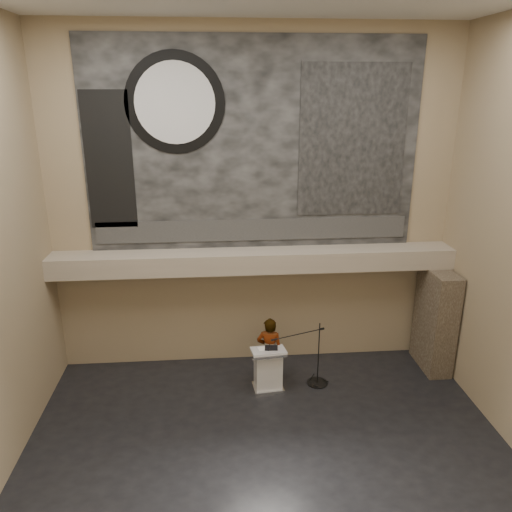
{
  "coord_description": "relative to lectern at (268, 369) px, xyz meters",
  "views": [
    {
      "loc": [
        -0.94,
        -8.09,
        7.04
      ],
      "look_at": [
        0.0,
        3.2,
        3.2
      ],
      "focal_mm": 35.0,
      "sensor_mm": 36.0,
      "label": 1
    }
  ],
  "objects": [
    {
      "name": "soffit",
      "position": [
        -0.23,
        1.18,
        2.4
      ],
      "size": [
        10.0,
        0.8,
        0.5
      ],
      "primitive_type": "cube",
      "color": "gray",
      "rests_on": "wall_back"
    },
    {
      "name": "banner_clock_rim",
      "position": [
        -2.03,
        1.51,
        6.15
      ],
      "size": [
        2.3,
        0.02,
        2.3
      ],
      "primitive_type": "cylinder",
      "rotation": [
        1.57,
        0.0,
        0.0
      ],
      "color": "black",
      "rests_on": "banner"
    },
    {
      "name": "sprinkler_right",
      "position": [
        1.67,
        1.13,
        2.12
      ],
      "size": [
        0.04,
        0.04,
        0.06
      ],
      "primitive_type": "cylinder",
      "color": "#B2893D",
      "rests_on": "soffit"
    },
    {
      "name": "banner_building_print",
      "position": [
        2.17,
        1.51,
        5.25
      ],
      "size": [
        2.6,
        0.02,
        3.6
      ],
      "primitive_type": "cube",
      "color": "black",
      "rests_on": "banner"
    },
    {
      "name": "sprinkler_left",
      "position": [
        -1.83,
        1.13,
        2.12
      ],
      "size": [
        0.04,
        0.04,
        0.06
      ],
      "primitive_type": "cylinder",
      "color": "#B2893D",
      "rests_on": "soffit"
    },
    {
      "name": "stone_pier",
      "position": [
        4.42,
        0.73,
        0.8
      ],
      "size": [
        0.6,
        1.4,
        2.7
      ],
      "primitive_type": "cube",
      "color": "#3D3125",
      "rests_on": "floor"
    },
    {
      "name": "banner_text_strip",
      "position": [
        -0.23,
        1.51,
        3.1
      ],
      "size": [
        7.76,
        0.02,
        0.55
      ],
      "primitive_type": "cube",
      "color": "#2C2C2C",
      "rests_on": "banner"
    },
    {
      "name": "floor",
      "position": [
        -0.23,
        -2.42,
        -0.55
      ],
      "size": [
        10.0,
        10.0,
        0.0
      ],
      "primitive_type": "plane",
      "color": "black",
      "rests_on": "ground"
    },
    {
      "name": "banner_clock_face",
      "position": [
        -2.03,
        1.49,
        6.15
      ],
      "size": [
        1.84,
        0.02,
        1.84
      ],
      "primitive_type": "cylinder",
      "rotation": [
        1.57,
        0.0,
        0.0
      ],
      "color": "silver",
      "rests_on": "banner"
    },
    {
      "name": "papers",
      "position": [
        -0.12,
        -0.02,
        0.55
      ],
      "size": [
        0.27,
        0.34,
        0.0
      ],
      "primitive_type": "cube",
      "rotation": [
        0.0,
        0.0,
        0.19
      ],
      "color": "white",
      "rests_on": "lectern"
    },
    {
      "name": "binder",
      "position": [
        0.07,
        0.02,
        0.56
      ],
      "size": [
        0.34,
        0.28,
        0.04
      ],
      "primitive_type": "cube",
      "rotation": [
        0.0,
        0.0,
        -0.13
      ],
      "color": "black",
      "rests_on": "lectern"
    },
    {
      "name": "lectern",
      "position": [
        0.0,
        0.0,
        0.0
      ],
      "size": [
        0.86,
        0.65,
        1.14
      ],
      "rotation": [
        0.0,
        0.0,
        0.1
      ],
      "color": "silver",
      "rests_on": "floor"
    },
    {
      "name": "wall_back",
      "position": [
        -0.23,
        1.58,
        3.7
      ],
      "size": [
        10.0,
        0.02,
        8.5
      ],
      "primitive_type": "cube",
      "color": "#8F7C5B",
      "rests_on": "floor"
    },
    {
      "name": "banner_brick_print",
      "position": [
        -3.63,
        1.51,
        4.85
      ],
      "size": [
        1.1,
        0.02,
        3.2
      ],
      "primitive_type": "cube",
      "color": "black",
      "rests_on": "banner"
    },
    {
      "name": "banner",
      "position": [
        -0.23,
        1.55,
        5.15
      ],
      "size": [
        8.0,
        0.05,
        5.0
      ],
      "primitive_type": "cube",
      "color": "black",
      "rests_on": "wall_back"
    },
    {
      "name": "speaker_person",
      "position": [
        0.07,
        0.32,
        0.32
      ],
      "size": [
        0.73,
        0.57,
        1.75
      ],
      "primitive_type": "imported",
      "rotation": [
        0.0,
        0.0,
        2.87
      ],
      "color": "white",
      "rests_on": "floor"
    },
    {
      "name": "mic_stand",
      "position": [
        1.21,
        0.13,
        -0.3
      ],
      "size": [
        1.49,
        0.72,
        1.66
      ],
      "rotation": [
        0.0,
        0.0,
        0.35
      ],
      "color": "black",
      "rests_on": "floor"
    },
    {
      "name": "wall_front",
      "position": [
        -0.23,
        -6.42,
        3.7
      ],
      "size": [
        10.0,
        0.02,
        8.5
      ],
      "primitive_type": "cube",
      "color": "#8F7C5B",
      "rests_on": "floor"
    }
  ]
}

